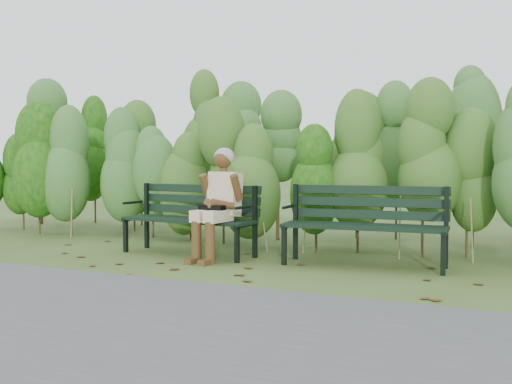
% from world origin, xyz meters
% --- Properties ---
extents(ground, '(80.00, 80.00, 0.00)m').
position_xyz_m(ground, '(0.00, 0.00, 0.00)').
color(ground, '#3E4D1C').
extents(footpath, '(60.00, 2.50, 0.01)m').
position_xyz_m(footpath, '(0.00, -2.20, 0.01)').
color(footpath, '#474749').
rests_on(footpath, ground).
extents(hedge_band, '(11.04, 1.67, 2.42)m').
position_xyz_m(hedge_band, '(0.00, 1.86, 1.26)').
color(hedge_band, '#47381E').
rests_on(hedge_band, ground).
extents(leaf_litter, '(5.49, 2.25, 0.01)m').
position_xyz_m(leaf_litter, '(0.33, -0.31, 0.00)').
color(leaf_litter, '#583A17').
rests_on(leaf_litter, ground).
extents(bench_left, '(1.65, 0.65, 0.81)m').
position_xyz_m(bench_left, '(-0.89, 0.51, 0.48)').
color(bench_left, black).
rests_on(bench_left, ground).
extents(bench_right, '(1.69, 0.65, 0.83)m').
position_xyz_m(bench_right, '(1.13, 0.61, 0.49)').
color(bench_right, black).
rests_on(bench_right, ground).
extents(seated_woman, '(0.51, 0.74, 1.23)m').
position_xyz_m(seated_woman, '(-0.43, 0.30, 0.69)').
color(seated_woman, beige).
rests_on(seated_woman, ground).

